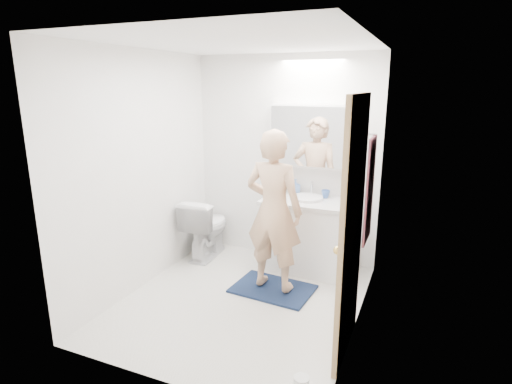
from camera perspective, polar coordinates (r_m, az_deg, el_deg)
The scene contains 23 objects.
floor at distance 4.19m, azimuth -2.03°, elevation -14.79°, with size 2.50×2.50×0.00m, color silver.
ceiling at distance 3.67m, azimuth -2.39°, elevation 20.00°, with size 2.50×2.50×0.00m, color white.
wall_back at distance 4.88m, azimuth 4.05°, elevation 4.49°, with size 2.50×2.50×0.00m, color white.
wall_front at distance 2.71m, azimuth -13.49°, elevation -4.19°, with size 2.50×2.50×0.00m, color white.
wall_left at distance 4.32m, azimuth -15.54°, elevation 2.65°, with size 2.50×2.50×0.00m, color white.
wall_right at distance 3.44m, azimuth 14.64°, elevation -0.27°, with size 2.50×2.50×0.00m, color white.
vanity_cabinet at distance 4.73m, azimuth 6.78°, elevation -6.09°, with size 0.90×0.55×0.78m, color white.
countertop at distance 4.61m, azimuth 6.93°, elevation -1.31°, with size 0.95×0.58×0.04m, color silver.
sink_basin at distance 4.63m, azimuth 7.05°, elevation -0.80°, with size 0.36×0.36×0.03m, color silver.
faucet at distance 4.79m, azimuth 7.71°, elevation 0.51°, with size 0.02×0.02×0.16m, color silver.
medicine_cabinet at distance 4.68m, azimuth 7.32°, elevation 7.68°, with size 0.88×0.14×0.70m, color white.
mirror_panel at distance 4.61m, azimuth 7.06°, elevation 7.58°, with size 0.84×0.01×0.66m, color silver.
toilet at distance 5.09m, azimuth -6.87°, elevation -4.81°, with size 0.42×0.73×0.74m, color white.
bath_rug at distance 4.38m, azimuth 2.34°, elevation -13.22°, with size 0.80×0.55×0.02m, color #162746.
person at distance 4.05m, azimuth 2.47°, elevation -2.63°, with size 0.59×0.39×1.61m, color tan.
door at distance 3.17m, azimuth 13.09°, elevation -5.23°, with size 0.04×0.80×2.00m, color tan.
door_knob at distance 2.92m, azimuth 11.19°, elevation -7.94°, with size 0.06×0.06×0.06m, color gold.
towel at distance 4.00m, azimuth 15.44°, elevation 0.24°, with size 0.02×0.42×1.00m, color #101135.
towel_hook at distance 3.91m, azimuth 15.76°, elevation 7.67°, with size 0.02×0.02×0.07m, color silver.
soap_bottle_a at distance 4.81m, azimuth 3.73°, elevation 1.03°, with size 0.08×0.08×0.22m, color #CAB883.
soap_bottle_b at distance 4.80m, azimuth 5.47°, elevation 0.74°, with size 0.08×0.08×0.18m, color #5D86C7.
toothbrush_cup at distance 4.70m, azimuth 9.59°, elevation -0.28°, with size 0.10×0.10×0.09m, color #3B64B3.
toilet_paper_roll at distance 3.16m, azimuth 6.29°, elevation -24.82°, with size 0.11×0.11×0.10m, color white.
Camera 1 is at (1.55, -3.30, 2.05)m, focal length 28.93 mm.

